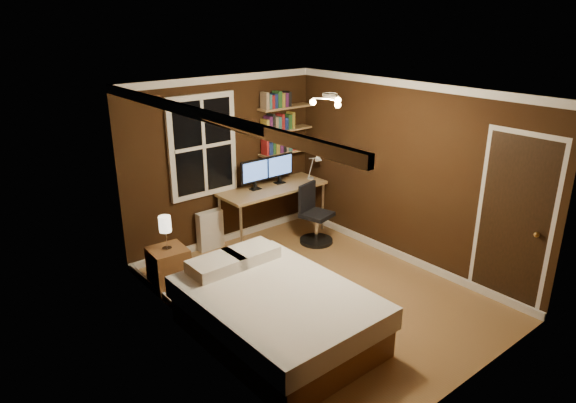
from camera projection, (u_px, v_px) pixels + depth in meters
floor at (319, 293)px, 6.44m from camera, size 4.20×4.20×0.00m
wall_back at (223, 162)px, 7.53m from camera, size 3.20×0.04×2.50m
wall_left at (202, 235)px, 5.05m from camera, size 0.04×4.20×2.50m
wall_right at (407, 174)px, 6.96m from camera, size 0.04×4.20×2.50m
ceiling at (323, 92)px, 5.57m from camera, size 3.20×4.20×0.02m
window at (203, 146)px, 7.19m from camera, size 1.06×0.06×1.46m
door at (513, 224)px, 5.91m from camera, size 0.03×0.82×2.05m
door_knob at (537, 235)px, 5.68m from camera, size 0.06×0.06×0.06m
ceiling_fixture at (330, 102)px, 5.54m from camera, size 0.44×0.44×0.18m
bookshelf_lower at (285, 152)px, 8.08m from camera, size 0.92×0.22×0.03m
books_row_lower at (285, 144)px, 8.04m from camera, size 0.54×0.16×0.23m
bookshelf_middle at (285, 130)px, 7.96m from camera, size 0.92×0.22×0.03m
books_row_middle at (285, 122)px, 7.92m from camera, size 0.54×0.16×0.23m
bookshelf_upper at (285, 107)px, 7.84m from camera, size 0.92×0.22×0.03m
books_row_upper at (285, 99)px, 7.80m from camera, size 0.48×0.16×0.23m
bed at (276, 312)px, 5.48m from camera, size 1.53×2.11×0.71m
nightstand at (169, 269)px, 6.47m from camera, size 0.47×0.47×0.55m
bedside_lamp at (166, 233)px, 6.30m from camera, size 0.15×0.15×0.44m
radiator at (210, 230)px, 7.57m from camera, size 0.39×0.14×0.59m
desk at (273, 191)px, 7.84m from camera, size 1.71×0.64×0.81m
monitor_left at (255, 175)px, 7.64m from camera, size 0.49×0.12×0.46m
monitor_right at (280, 169)px, 7.92m from camera, size 0.49×0.12×0.46m
desk_lamp at (314, 167)px, 8.07m from camera, size 0.14×0.32×0.44m
office_chair at (314, 221)px, 7.78m from camera, size 0.50×0.50×0.92m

